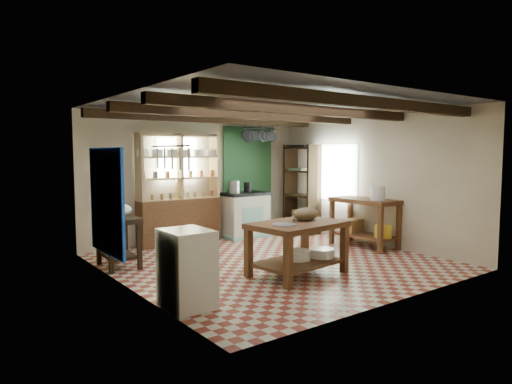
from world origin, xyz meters
TOP-DOWN VIEW (x-y plane):
  - floor at (0.00, 0.00)m, footprint 5.00×5.00m
  - ceiling at (0.00, 0.00)m, footprint 5.00×5.00m
  - wall_back at (0.00, 2.50)m, footprint 5.00×0.04m
  - wall_front at (0.00, -2.50)m, footprint 5.00×0.04m
  - wall_left at (-2.50, 0.00)m, footprint 0.04×5.00m
  - wall_right at (2.50, 0.00)m, footprint 0.04×5.00m
  - ceiling_beams at (0.00, 0.00)m, footprint 5.00×3.80m
  - blue_wall_patch at (-2.47, 0.90)m, footprint 0.04×1.40m
  - green_wall_patch at (1.25, 2.47)m, footprint 1.30×0.04m
  - window_back at (-0.50, 2.48)m, footprint 0.90×0.02m
  - window_right at (2.48, 1.00)m, footprint 0.02×1.30m
  - utensil_rail at (-2.44, -1.20)m, footprint 0.06×0.90m
  - pot_rack at (1.25, 2.05)m, footprint 0.86×0.12m
  - shelving_unit at (-0.55, 2.31)m, footprint 1.70×0.34m
  - tall_rack at (2.28, 1.80)m, footprint 0.40×0.86m
  - work_table at (-0.21, -0.85)m, footprint 1.50×1.09m
  - stove at (0.92, 2.15)m, footprint 1.00×0.68m
  - prep_table at (-2.20, 1.19)m, footprint 0.59×0.82m
  - white_cabinet at (-2.22, -1.15)m, footprint 0.52×0.62m
  - right_counter at (2.18, -0.10)m, footprint 0.66×1.31m
  - cat at (0.03, -0.77)m, footprint 0.51×0.44m
  - steel_tray at (-0.55, -0.94)m, footprint 0.37×0.37m
  - basin_large at (-0.17, -0.79)m, footprint 0.46×0.46m
  - basin_small at (0.25, -0.90)m, footprint 0.44×0.44m
  - kettle_left at (0.67, 2.15)m, footprint 0.23×0.23m
  - kettle_right at (1.02, 2.15)m, footprint 0.17×0.17m
  - enamel_bowl at (-2.20, 1.19)m, footprint 0.45×0.45m
  - white_bucket at (2.13, -0.45)m, footprint 0.27×0.27m
  - wicker_basket at (2.18, 0.20)m, footprint 0.36×0.29m
  - yellow_tub at (2.18, -0.55)m, footprint 0.32×0.32m

SIDE VIEW (x-z plane):
  - floor at x=0.00m, z-range -0.02..0.00m
  - basin_small at x=0.25m, z-range 0.21..0.35m
  - basin_large at x=-0.17m, z-range 0.21..0.35m
  - yellow_tub at x=2.18m, z-range 0.25..0.48m
  - wicker_basket at x=2.18m, z-range 0.25..0.50m
  - work_table at x=-0.21m, z-range 0.00..0.79m
  - prep_table at x=-2.20m, z-range 0.00..0.81m
  - white_cabinet at x=-2.22m, z-range 0.00..0.93m
  - right_counter at x=2.18m, z-range 0.00..0.94m
  - stove at x=0.92m, z-range 0.00..0.97m
  - steel_tray at x=-0.55m, z-range 0.79..0.81m
  - cat at x=0.03m, z-range 0.79..0.99m
  - enamel_bowl at x=-2.20m, z-range 0.81..1.02m
  - tall_rack at x=2.28m, z-range 0.00..2.00m
  - white_bucket at x=2.13m, z-range 0.94..1.21m
  - kettle_right at x=1.02m, z-range 0.97..1.18m
  - kettle_left at x=0.67m, z-range 0.97..1.22m
  - blue_wall_patch at x=-2.47m, z-range 0.30..1.90m
  - shelving_unit at x=-0.55m, z-range 0.00..2.20m
  - green_wall_patch at x=1.25m, z-range 0.10..2.40m
  - wall_back at x=0.00m, z-range 0.00..2.60m
  - wall_front at x=0.00m, z-range 0.00..2.60m
  - wall_left at x=-2.50m, z-range 0.00..2.60m
  - wall_right at x=2.50m, z-range 0.00..2.60m
  - window_right at x=2.48m, z-range 0.80..2.00m
  - window_back at x=-0.50m, z-range 1.30..2.10m
  - utensil_rail at x=-2.44m, z-range 1.64..1.92m
  - pot_rack at x=1.25m, z-range 2.00..2.36m
  - ceiling_beams at x=0.00m, z-range 2.40..2.56m
  - ceiling at x=0.00m, z-range 2.59..2.61m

